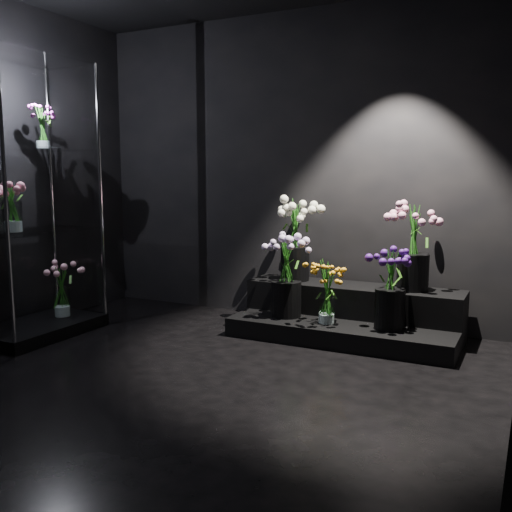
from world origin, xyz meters
The scene contains 12 objects.
floor centered at (0.00, 0.00, 0.00)m, with size 4.00×4.00×0.00m, color black.
wall_back centered at (0.00, 2.00, 1.40)m, with size 4.00×4.00×0.00m, color black.
display_riser centered at (0.68, 1.63, 0.17)m, with size 1.83×0.82×0.41m.
display_case centered at (-1.67, 0.47, 1.14)m, with size 0.62×1.04×2.28m.
bouquet_orange_bells centered at (0.58, 1.36, 0.42)m, with size 0.34×0.34×0.51m.
bouquet_lilac centered at (0.19, 1.43, 0.55)m, with size 0.40×0.40×0.71m.
bouquet_purple centered at (1.07, 1.42, 0.49)m, with size 0.37×0.37×0.62m.
bouquet_cream_roses centered at (0.14, 1.75, 0.81)m, with size 0.47×0.47×0.71m.
bouquet_pink_roses centered at (1.17, 1.76, 0.80)m, with size 0.44×0.44×0.69m.
bouquet_case_pink centered at (-1.70, 0.30, 1.10)m, with size 0.29×0.29×0.40m.
bouquet_case_magenta centered at (-1.69, 0.64, 1.74)m, with size 0.28×0.28×0.35m.
bouquet_case_base_pink centered at (-1.65, 0.73, 0.37)m, with size 0.38×0.38×0.51m.
Camera 1 is at (2.07, -2.91, 1.34)m, focal length 40.00 mm.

